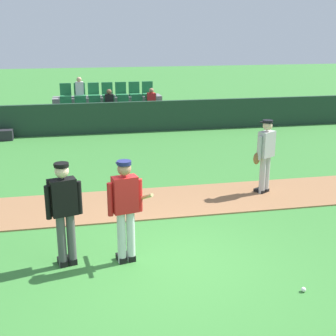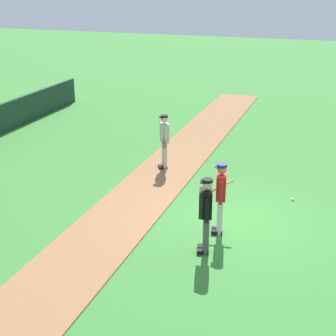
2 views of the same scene
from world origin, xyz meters
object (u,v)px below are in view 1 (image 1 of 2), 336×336
runner_grey_jersey (265,154)px  batter_red_jersey (126,208)px  baseball (303,290)px  umpire_home_plate (64,208)px

runner_grey_jersey → batter_red_jersey: bearing=-142.9°
runner_grey_jersey → baseball: size_ratio=23.78×
umpire_home_plate → baseball: umpire_home_plate is taller
batter_red_jersey → baseball: 3.01m
umpire_home_plate → batter_red_jersey: bearing=-5.1°
runner_grey_jersey → baseball: 4.36m
runner_grey_jersey → baseball: runner_grey_jersey is taller
umpire_home_plate → runner_grey_jersey: size_ratio=1.00×
umpire_home_plate → baseball: (3.44, -1.54, -0.96)m
batter_red_jersey → baseball: batter_red_jersey is taller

